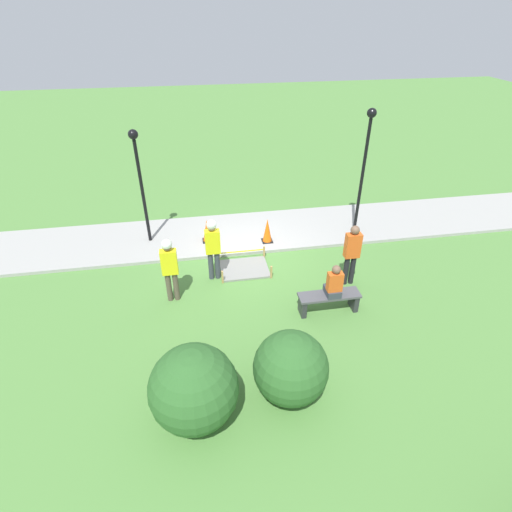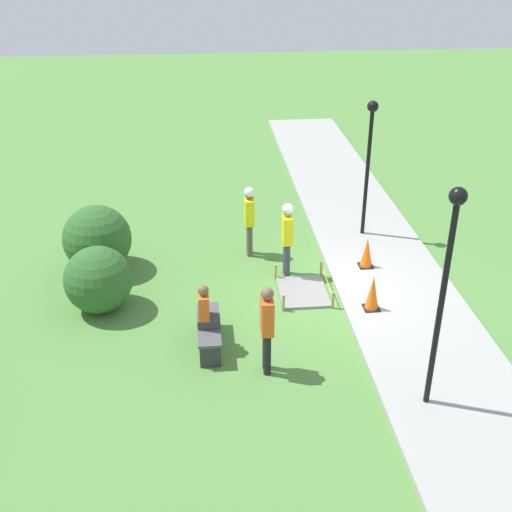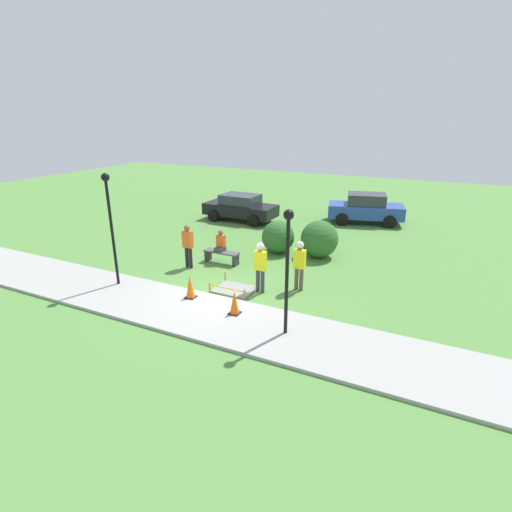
% 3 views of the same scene
% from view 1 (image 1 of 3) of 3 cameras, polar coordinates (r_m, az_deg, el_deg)
% --- Properties ---
extents(ground_plane, '(60.00, 60.00, 0.00)m').
position_cam_1_polar(ground_plane, '(12.28, -1.21, 0.14)').
color(ground_plane, '#51843D').
extents(sidewalk, '(28.00, 2.68, 0.10)m').
position_cam_1_polar(sidewalk, '(13.40, -2.09, 3.35)').
color(sidewalk, '#9E9E99').
rests_on(sidewalk, ground_plane).
extents(wet_concrete_patch, '(1.42, 1.12, 0.39)m').
position_cam_1_polar(wet_concrete_patch, '(11.61, -1.68, -1.79)').
color(wet_concrete_patch, gray).
rests_on(wet_concrete_patch, ground_plane).
extents(traffic_cone_near_patch, '(0.34, 0.34, 0.79)m').
position_cam_1_polar(traffic_cone_near_patch, '(12.62, 1.63, 3.66)').
color(traffic_cone_near_patch, black).
rests_on(traffic_cone_near_patch, sidewalk).
extents(traffic_cone_far_patch, '(0.34, 0.34, 0.75)m').
position_cam_1_polar(traffic_cone_far_patch, '(12.74, -6.98, 3.61)').
color(traffic_cone_far_patch, black).
rests_on(traffic_cone_far_patch, sidewalk).
extents(park_bench, '(1.53, 0.44, 0.52)m').
position_cam_1_polar(park_bench, '(10.11, 10.36, -6.13)').
color(park_bench, '#2D2D33').
rests_on(park_bench, ground_plane).
extents(person_seated_on_bench, '(0.36, 0.44, 0.89)m').
position_cam_1_polar(person_seated_on_bench, '(9.78, 11.09, -3.92)').
color(person_seated_on_bench, '#383D47').
rests_on(person_seated_on_bench, park_bench).
extents(worker_supervisor, '(0.40, 0.26, 1.83)m').
position_cam_1_polar(worker_supervisor, '(10.75, -6.20, 1.65)').
color(worker_supervisor, '#383D47').
rests_on(worker_supervisor, ground_plane).
extents(worker_assistant, '(0.40, 0.26, 1.81)m').
position_cam_1_polar(worker_assistant, '(10.12, -12.26, -1.25)').
color(worker_assistant, brown).
rests_on(worker_assistant, ground_plane).
extents(bystander_in_orange_shirt, '(0.40, 0.23, 1.79)m').
position_cam_1_polar(bystander_in_orange_shirt, '(10.82, 13.53, 0.61)').
color(bystander_in_orange_shirt, black).
rests_on(bystander_in_orange_shirt, ground_plane).
extents(lamppost_near, '(0.28, 0.28, 3.53)m').
position_cam_1_polar(lamppost_near, '(12.34, -16.38, 11.64)').
color(lamppost_near, black).
rests_on(lamppost_near, sidewalk).
extents(lamppost_far, '(0.28, 0.28, 3.96)m').
position_cam_1_polar(lamppost_far, '(12.80, 15.36, 13.71)').
color(lamppost_far, black).
rests_on(lamppost_far, sidewalk).
extents(shrub_rounded_near, '(1.45, 1.45, 1.45)m').
position_cam_1_polar(shrub_rounded_near, '(7.89, 4.98, -15.63)').
color(shrub_rounded_near, '#2D6028').
rests_on(shrub_rounded_near, ground_plane).
extents(shrub_rounded_mid, '(1.61, 1.61, 1.61)m').
position_cam_1_polar(shrub_rounded_mid, '(7.53, -8.89, -18.19)').
color(shrub_rounded_mid, '#2D6028').
rests_on(shrub_rounded_mid, ground_plane).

